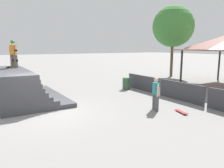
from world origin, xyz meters
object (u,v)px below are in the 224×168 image
object	(u,v)px
skateboard_on_deck	(9,67)
trash_bin	(126,84)
bystander_walking	(156,92)
skater_on_deck	(13,52)
skateboard_on_ground	(182,112)
tree_beside_pavilion	(173,26)

from	to	relation	value
skateboard_on_deck	trash_bin	xyz separation A→B (m)	(1.91, 7.40, -1.42)
bystander_walking	trash_bin	bearing A→B (deg)	3.17
skater_on_deck	skateboard_on_deck	bearing A→B (deg)	-169.19
bystander_walking	skateboard_on_ground	size ratio (longest dim) A/B	1.83
skater_on_deck	tree_beside_pavilion	distance (m)	15.48
skater_on_deck	trash_bin	distance (m)	7.66
skateboard_on_deck	trash_bin	world-z (taller)	skateboard_on_deck
skateboard_on_ground	skateboard_on_deck	bearing A→B (deg)	-125.15
skateboard_on_ground	tree_beside_pavilion	distance (m)	14.02
skateboard_on_ground	trash_bin	world-z (taller)	trash_bin
skateboard_on_ground	tree_beside_pavilion	world-z (taller)	tree_beside_pavilion
skater_on_deck	skateboard_on_ground	bearing A→B (deg)	12.34
skateboard_on_ground	skater_on_deck	bearing A→B (deg)	-125.08
tree_beside_pavilion	trash_bin	xyz separation A→B (m)	(3.37, -8.06, -4.63)
skateboard_on_deck	skateboard_on_ground	bearing A→B (deg)	56.54
skateboard_on_deck	bystander_walking	distance (m)	8.98
skateboard_on_deck	skateboard_on_ground	distance (m)	10.31
skateboard_on_deck	bystander_walking	size ratio (longest dim) A/B	0.54
tree_beside_pavilion	trash_bin	world-z (taller)	tree_beside_pavilion
skateboard_on_deck	tree_beside_pavilion	bearing A→B (deg)	113.33
skater_on_deck	skateboard_on_ground	xyz separation A→B (m)	(7.59, 6.08, -2.68)
skater_on_deck	trash_bin	xyz separation A→B (m)	(1.57, 7.14, -2.32)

